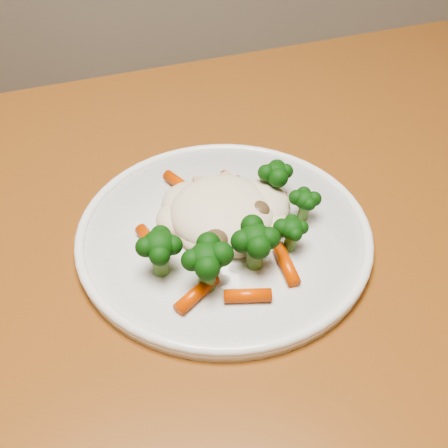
{
  "coord_description": "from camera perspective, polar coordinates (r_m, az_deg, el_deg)",
  "views": [
    {
      "loc": [
        0.01,
        -0.18,
        1.14
      ],
      "look_at": [
        0.04,
        0.22,
        0.77
      ],
      "focal_mm": 45.0,
      "sensor_mm": 36.0,
      "label": 1
    }
  ],
  "objects": [
    {
      "name": "dining_table",
      "position": [
        0.59,
        -7.47,
        -13.2
      ],
      "size": [
        1.41,
        1.12,
        0.75
      ],
      "rotation": [
        0.0,
        0.0,
        0.26
      ],
      "color": "brown",
      "rests_on": "ground"
    },
    {
      "name": "plate",
      "position": [
        0.55,
        -0.0,
        -1.1
      ],
      "size": [
        0.29,
        0.29,
        0.01
      ],
      "primitive_type": "cylinder",
      "color": "white",
      "rests_on": "dining_table"
    },
    {
      "name": "meal",
      "position": [
        0.53,
        0.36,
        0.71
      ],
      "size": [
        0.18,
        0.19,
        0.05
      ],
      "color": "beige",
      "rests_on": "plate"
    }
  ]
}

